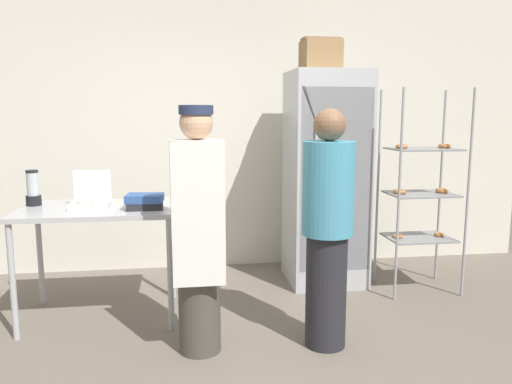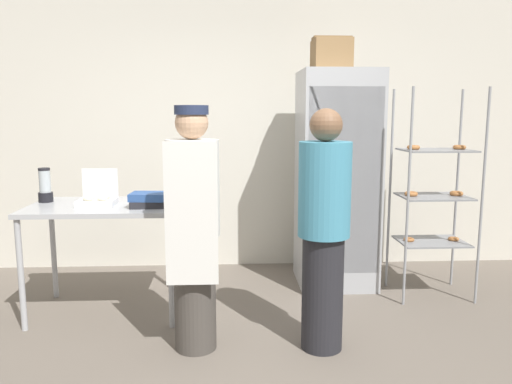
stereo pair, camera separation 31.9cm
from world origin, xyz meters
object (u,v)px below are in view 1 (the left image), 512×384
Objects in this scene: refrigerator at (326,179)px; cardboard_storage_box at (320,55)px; person_baker at (198,227)px; baking_rack at (421,192)px; binder_stack at (145,202)px; donut_box at (91,202)px; person_customer at (327,228)px; blender_pitcher at (33,190)px.

refrigerator is 1.11m from cardboard_storage_box.
cardboard_storage_box is 2.09m from person_baker.
binder_stack is at bearing -171.26° from baking_rack.
donut_box is 0.17× the size of person_customer.
refrigerator is 5.95× the size of cardboard_storage_box.
cardboard_storage_box is (1.51, 0.68, 1.16)m from binder_stack.
donut_box is 1.77m from person_customer.
refrigerator is 1.20× the size of person_baker.
person_baker reaches higher than binder_stack.
blender_pitcher is (-3.21, -0.10, 0.11)m from baking_rack.
refrigerator reaches higher than donut_box.
baking_rack is at bearing 40.37° from person_customer.
baking_rack is 5.44× the size of cardboard_storage_box.
person_customer is at bearing -102.30° from cardboard_storage_box.
person_customer is (-0.28, -1.28, -1.27)m from cardboard_storage_box.
baking_rack is 2.38m from binder_stack.
binder_stack is at bearing -155.67° from cardboard_storage_box.
binder_stack is 2.02m from cardboard_storage_box.
refrigerator is 1.21× the size of person_customer.
person_customer is at bearing -139.63° from baking_rack.
donut_box is 0.49m from blender_pitcher.
person_baker reaches higher than person_customer.
person_baker is at bearing -132.31° from cardboard_storage_box.
baking_rack is 6.35× the size of donut_box.
cardboard_storage_box reaches higher than baking_rack.
baking_rack reaches higher than binder_stack.
donut_box reaches higher than binder_stack.
refrigerator is 1.09× the size of baking_rack.
baking_rack is 1.50m from cardboard_storage_box.
cardboard_storage_box reaches higher than refrigerator.
person_customer is (0.85, -0.04, -0.03)m from person_baker.
refrigerator is at bearing 10.48° from blender_pitcher.
person_baker is (-1.13, -1.24, -1.24)m from cardboard_storage_box.
baking_rack is (0.77, -0.35, -0.09)m from refrigerator.
refrigerator is 6.95× the size of donut_box.
cardboard_storage_box reaches higher than binder_stack.
person_customer is (2.09, -0.86, -0.17)m from blender_pitcher.
donut_box is (-1.99, -0.63, -0.06)m from refrigerator.
blender_pitcher is (-2.45, -0.45, 0.02)m from refrigerator.
donut_box is at bearing 140.59° from person_baker.
blender_pitcher is at bearing 157.70° from person_customer.
donut_box is (-2.76, -0.28, 0.03)m from baking_rack.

